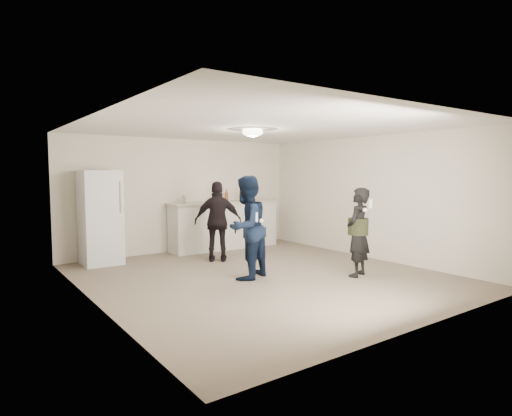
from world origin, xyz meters
TOP-DOWN VIEW (x-y plane):
  - floor at (0.00, 0.00)m, footprint 6.00×6.00m
  - ceiling at (0.00, 0.00)m, footprint 6.00×6.00m
  - wall_back at (0.00, 3.00)m, footprint 6.00×0.00m
  - wall_front at (0.00, -3.00)m, footprint 6.00×0.00m
  - wall_left at (-2.75, 0.00)m, footprint 0.00×6.00m
  - wall_right at (2.75, 0.00)m, footprint 0.00×6.00m
  - counter at (0.87, 2.67)m, footprint 2.60×0.56m
  - counter_top at (0.87, 2.67)m, footprint 2.68×0.64m
  - fridge at (-1.96, 2.60)m, footprint 0.70×0.70m
  - fridge_handle at (-1.68, 2.23)m, footprint 0.02×0.02m
  - ceiling_dome at (0.00, 0.30)m, footprint 0.36×0.36m
  - shaker at (-0.14, 2.73)m, footprint 0.08×0.08m
  - man at (-0.32, 0.02)m, footprint 1.02×0.92m
  - woman at (1.31, -0.93)m, footprint 0.64×0.54m
  - camo_shorts at (1.31, -0.93)m, footprint 0.34×0.34m
  - spectator at (0.01, 1.50)m, footprint 0.99×0.83m
  - remote_man at (-0.32, -0.26)m, footprint 0.04×0.04m
  - nunchuk_man at (-0.20, -0.23)m, footprint 0.07×0.07m
  - remote_woman at (1.31, -1.18)m, footprint 0.04×0.04m
  - nunchuk_woman at (1.21, -1.15)m, footprint 0.07×0.07m
  - bottle_cluster at (1.01, 2.71)m, footprint 0.81×0.27m

SIDE VIEW (x-z plane):
  - floor at x=0.00m, z-range 0.00..0.00m
  - counter at x=0.87m, z-range 0.00..1.05m
  - woman at x=1.31m, z-range 0.00..1.51m
  - spectator at x=0.01m, z-range 0.00..1.59m
  - camo_shorts at x=1.31m, z-range 0.71..0.99m
  - man at x=-0.32m, z-range 0.00..1.71m
  - fridge at x=-1.96m, z-range 0.00..1.80m
  - nunchuk_man at x=-0.20m, z-range 0.95..1.01m
  - remote_man at x=-0.32m, z-range 0.98..1.12m
  - counter_top at x=0.87m, z-range 1.05..1.09m
  - nunchuk_woman at x=1.21m, z-range 1.11..1.18m
  - shaker at x=-0.14m, z-range 1.09..1.26m
  - bottle_cluster at x=1.01m, z-range 1.08..1.33m
  - wall_back at x=0.00m, z-range -1.75..4.25m
  - wall_front at x=0.00m, z-range -1.75..4.25m
  - wall_left at x=-2.75m, z-range -1.75..4.25m
  - wall_right at x=2.75m, z-range -1.75..4.25m
  - remote_woman at x=1.31m, z-range 1.18..1.32m
  - fridge_handle at x=-1.68m, z-range 1.00..1.60m
  - ceiling_dome at x=0.00m, z-range 2.37..2.53m
  - ceiling at x=0.00m, z-range 2.50..2.50m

